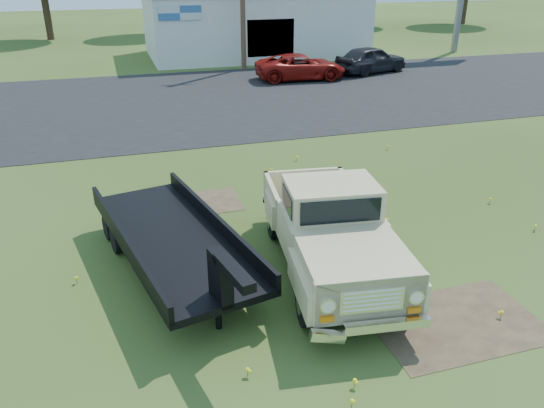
{
  "coord_description": "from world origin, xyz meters",
  "views": [
    {
      "loc": [
        -3.94,
        -9.43,
        5.9
      ],
      "look_at": [
        -0.72,
        1.0,
        0.89
      ],
      "focal_mm": 35.0,
      "sensor_mm": 36.0,
      "label": 1
    }
  ],
  "objects_px": {
    "vintage_pickup_truck": "(330,228)",
    "red_pickup": "(301,67)",
    "dark_sedan": "(371,60)",
    "flatbed_trailer": "(172,234)"
  },
  "relations": [
    {
      "from": "vintage_pickup_truck",
      "to": "red_pickup",
      "type": "xyz_separation_m",
      "value": [
        6.18,
        18.7,
        -0.32
      ]
    },
    {
      "from": "vintage_pickup_truck",
      "to": "dark_sedan",
      "type": "distance_m",
      "value": 22.08
    },
    {
      "from": "flatbed_trailer",
      "to": "dark_sedan",
      "type": "bearing_deg",
      "value": 41.29
    },
    {
      "from": "vintage_pickup_truck",
      "to": "red_pickup",
      "type": "relative_size",
      "value": 1.12
    },
    {
      "from": "vintage_pickup_truck",
      "to": "dark_sedan",
      "type": "relative_size",
      "value": 1.23
    },
    {
      "from": "vintage_pickup_truck",
      "to": "flatbed_trailer",
      "type": "bearing_deg",
      "value": 169.11
    },
    {
      "from": "flatbed_trailer",
      "to": "dark_sedan",
      "type": "relative_size",
      "value": 1.36
    },
    {
      "from": "flatbed_trailer",
      "to": "red_pickup",
      "type": "relative_size",
      "value": 1.24
    },
    {
      "from": "red_pickup",
      "to": "dark_sedan",
      "type": "xyz_separation_m",
      "value": [
        4.53,
        0.61,
        0.08
      ]
    },
    {
      "from": "red_pickup",
      "to": "dark_sedan",
      "type": "relative_size",
      "value": 1.1
    }
  ]
}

